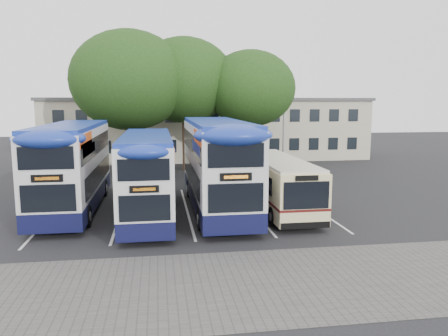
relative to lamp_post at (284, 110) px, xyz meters
name	(u,v)px	position (x,y,z in m)	size (l,w,h in m)	color
ground	(279,234)	(-6.00, -19.97, -5.08)	(120.00, 120.00, 0.00)	black
paving_strip	(262,283)	(-8.00, -24.97, -5.08)	(40.00, 6.00, 0.01)	#595654
bay_lines	(187,210)	(-9.75, -14.97, -5.08)	(14.12, 11.00, 0.01)	silver
depot_building	(208,128)	(-6.00, 7.02, -1.93)	(32.40, 8.40, 6.20)	#A9A388
lamp_post	(284,110)	(0.00, 0.00, 0.00)	(0.25, 1.05, 9.06)	gray
tree_left	(129,80)	(-13.35, -2.37, 2.40)	(9.22, 9.22, 11.41)	black
tree_mid	(184,80)	(-8.91, -1.01, 2.50)	(8.32, 8.32, 11.13)	black
tree_right	(250,89)	(-3.56, -2.23, 1.80)	(7.41, 7.41, 10.05)	black
bus_dd_left	(73,163)	(-15.78, -13.84, -2.53)	(2.70, 11.13, 4.64)	#0E1034
bus_dd_mid	(147,172)	(-11.79, -15.98, -2.77)	(2.45, 10.09, 4.20)	#0E1034
bus_dd_right	(217,161)	(-8.12, -15.04, -2.43)	(2.81, 11.57, 4.83)	#0E1034
bus_single	(277,180)	(-4.87, -15.43, -3.50)	(2.39, 9.41, 2.80)	beige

